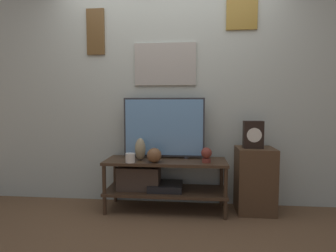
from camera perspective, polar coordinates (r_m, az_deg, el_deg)
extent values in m
plane|color=brown|center=(2.76, -1.13, -19.75)|extent=(12.00, 12.00, 0.00)
cube|color=beige|center=(3.05, -0.02, 8.55)|extent=(6.40, 0.06, 2.70)
cube|color=#B2ADA3|center=(3.04, -0.63, 13.31)|extent=(0.70, 0.02, 0.47)
cube|color=#B2BCC6|center=(3.04, -0.65, 13.33)|extent=(0.66, 0.01, 0.44)
cube|color=brown|center=(3.30, -15.48, 19.15)|extent=(0.21, 0.02, 0.52)
cube|color=beige|center=(3.30, -15.53, 19.18)|extent=(0.17, 0.01, 0.48)
cube|color=olive|center=(3.20, 15.78, 22.63)|extent=(0.33, 0.02, 0.36)
cube|color=#2D2D33|center=(3.19, 15.80, 22.66)|extent=(0.30, 0.01, 0.32)
cube|color=#422D1E|center=(2.84, -0.54, -7.68)|extent=(1.30, 0.44, 0.03)
cube|color=#422D1E|center=(2.93, -0.54, -13.93)|extent=(1.30, 0.44, 0.03)
cylinder|color=#422D1E|center=(2.86, -13.71, -13.12)|extent=(0.04, 0.04, 0.55)
cylinder|color=#422D1E|center=(2.73, 12.43, -13.94)|extent=(0.04, 0.04, 0.55)
cylinder|color=#422D1E|center=(3.21, -11.44, -11.15)|extent=(0.04, 0.04, 0.55)
cylinder|color=#422D1E|center=(3.09, 11.56, -11.73)|extent=(0.04, 0.04, 0.55)
cube|color=black|center=(2.91, -0.54, -13.00)|extent=(0.36, 0.31, 0.07)
cube|color=#47382D|center=(2.93, -6.33, -11.09)|extent=(0.45, 0.24, 0.25)
cylinder|color=#333338|center=(2.97, -5.62, -6.67)|extent=(0.05, 0.05, 0.02)
cylinder|color=#333338|center=(2.92, 3.94, -6.86)|extent=(0.05, 0.05, 0.02)
cube|color=#333338|center=(2.89, -0.89, -0.28)|extent=(0.89, 0.04, 0.65)
cube|color=#6B9ED1|center=(2.87, -0.93, -0.31)|extent=(0.86, 0.01, 0.61)
sphere|color=brown|center=(2.70, -3.02, -6.38)|extent=(0.15, 0.15, 0.15)
ellipsoid|color=tan|center=(2.82, -6.05, -5.03)|extent=(0.11, 0.11, 0.24)
cylinder|color=silver|center=(2.73, -8.21, -6.89)|extent=(0.10, 0.10, 0.10)
cylinder|color=brown|center=(2.73, 8.35, -7.41)|extent=(0.09, 0.09, 0.05)
sphere|color=brown|center=(2.72, 8.37, -5.80)|extent=(0.11, 0.11, 0.11)
cube|color=#513823|center=(2.99, 18.37, -11.06)|extent=(0.39, 0.35, 0.69)
cube|color=black|center=(2.87, 18.04, -1.79)|extent=(0.20, 0.10, 0.29)
cylinder|color=white|center=(2.81, 18.28, -1.90)|extent=(0.15, 0.01, 0.15)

